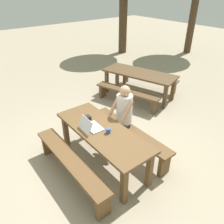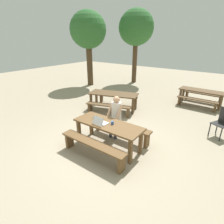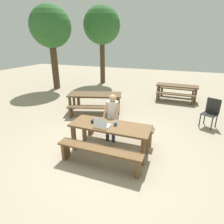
{
  "view_description": "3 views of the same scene",
  "coord_description": "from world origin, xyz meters",
  "px_view_note": "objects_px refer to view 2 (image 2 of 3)",
  "views": [
    {
      "loc": [
        2.58,
        -1.83,
        2.99
      ],
      "look_at": [
        -0.04,
        0.25,
        1.0
      ],
      "focal_mm": 35.59,
      "sensor_mm": 36.0,
      "label": 1
    },
    {
      "loc": [
        2.75,
        -3.54,
        2.96
      ],
      "look_at": [
        -0.04,
        0.25,
        1.0
      ],
      "focal_mm": 28.77,
      "sensor_mm": 36.0,
      "label": 2
    },
    {
      "loc": [
        1.54,
        -3.88,
        2.72
      ],
      "look_at": [
        -0.04,
        0.25,
        1.0
      ],
      "focal_mm": 29.82,
      "sensor_mm": 36.0,
      "label": 3
    }
  ],
  "objects_px": {
    "plastic_chair": "(223,122)",
    "tree_right": "(136,28)",
    "picnic_table_rear": "(201,93)",
    "small_pouch": "(96,118)",
    "picnic_table_mid": "(113,95)",
    "picnic_table_front": "(108,127)",
    "person_seated": "(116,114)",
    "laptop": "(100,122)",
    "coffee_mug": "(112,123)",
    "tree_rear": "(88,31)"
  },
  "relations": [
    {
      "from": "coffee_mug",
      "to": "person_seated",
      "type": "height_order",
      "value": "person_seated"
    },
    {
      "from": "plastic_chair",
      "to": "tree_rear",
      "type": "relative_size",
      "value": 0.21
    },
    {
      "from": "laptop",
      "to": "tree_right",
      "type": "distance_m",
      "value": 8.96
    },
    {
      "from": "person_seated",
      "to": "tree_rear",
      "type": "distance_m",
      "value": 7.51
    },
    {
      "from": "laptop",
      "to": "coffee_mug",
      "type": "height_order",
      "value": "laptop"
    },
    {
      "from": "picnic_table_front",
      "to": "small_pouch",
      "type": "relative_size",
      "value": 18.01
    },
    {
      "from": "plastic_chair",
      "to": "picnic_table_front",
      "type": "bearing_deg",
      "value": -107.65
    },
    {
      "from": "plastic_chair",
      "to": "tree_rear",
      "type": "height_order",
      "value": "tree_rear"
    },
    {
      "from": "picnic_table_mid",
      "to": "tree_right",
      "type": "xyz_separation_m",
      "value": [
        -1.93,
        5.16,
        2.9
      ]
    },
    {
      "from": "small_pouch",
      "to": "tree_right",
      "type": "relative_size",
      "value": 0.02
    },
    {
      "from": "picnic_table_front",
      "to": "small_pouch",
      "type": "height_order",
      "value": "small_pouch"
    },
    {
      "from": "laptop",
      "to": "picnic_table_rear",
      "type": "bearing_deg",
      "value": -101.58
    },
    {
      "from": "coffee_mug",
      "to": "picnic_table_mid",
      "type": "bearing_deg",
      "value": 125.48
    },
    {
      "from": "picnic_table_front",
      "to": "person_seated",
      "type": "xyz_separation_m",
      "value": [
        -0.18,
        0.63,
        0.15
      ]
    },
    {
      "from": "coffee_mug",
      "to": "tree_rear",
      "type": "distance_m",
      "value": 8.11
    },
    {
      "from": "small_pouch",
      "to": "plastic_chair",
      "type": "distance_m",
      "value": 3.99
    },
    {
      "from": "picnic_table_rear",
      "to": "plastic_chair",
      "type": "bearing_deg",
      "value": -64.85
    },
    {
      "from": "plastic_chair",
      "to": "tree_right",
      "type": "bearing_deg",
      "value": 166.74
    },
    {
      "from": "picnic_table_front",
      "to": "person_seated",
      "type": "distance_m",
      "value": 0.67
    },
    {
      "from": "picnic_table_mid",
      "to": "small_pouch",
      "type": "bearing_deg",
      "value": -82.11
    },
    {
      "from": "small_pouch",
      "to": "tree_rear",
      "type": "relative_size",
      "value": 0.02
    },
    {
      "from": "coffee_mug",
      "to": "picnic_table_front",
      "type": "bearing_deg",
      "value": -167.81
    },
    {
      "from": "picnic_table_mid",
      "to": "tree_right",
      "type": "bearing_deg",
      "value": 93.03
    },
    {
      "from": "picnic_table_mid",
      "to": "picnic_table_rear",
      "type": "xyz_separation_m",
      "value": [
        2.97,
        2.85,
        -0.03
      ]
    },
    {
      "from": "small_pouch",
      "to": "picnic_table_rear",
      "type": "xyz_separation_m",
      "value": [
        1.77,
        5.39,
        -0.19
      ]
    },
    {
      "from": "laptop",
      "to": "picnic_table_rear",
      "type": "relative_size",
      "value": 0.19
    },
    {
      "from": "tree_rear",
      "to": "tree_right",
      "type": "bearing_deg",
      "value": 51.23
    },
    {
      "from": "coffee_mug",
      "to": "person_seated",
      "type": "distance_m",
      "value": 0.68
    },
    {
      "from": "small_pouch",
      "to": "picnic_table_mid",
      "type": "bearing_deg",
      "value": 115.36
    },
    {
      "from": "coffee_mug",
      "to": "tree_right",
      "type": "relative_size",
      "value": 0.02
    },
    {
      "from": "picnic_table_front",
      "to": "picnic_table_mid",
      "type": "xyz_separation_m",
      "value": [
        -1.65,
        2.53,
        -0.01
      ]
    },
    {
      "from": "person_seated",
      "to": "plastic_chair",
      "type": "xyz_separation_m",
      "value": [
        2.72,
        1.99,
        -0.29
      ]
    },
    {
      "from": "laptop",
      "to": "coffee_mug",
      "type": "bearing_deg",
      "value": -145.65
    },
    {
      "from": "tree_rear",
      "to": "person_seated",
      "type": "bearing_deg",
      "value": -40.77
    },
    {
      "from": "tree_right",
      "to": "plastic_chair",
      "type": "bearing_deg",
      "value": -39.63
    },
    {
      "from": "picnic_table_front",
      "to": "picnic_table_mid",
      "type": "relative_size",
      "value": 0.9
    },
    {
      "from": "coffee_mug",
      "to": "laptop",
      "type": "bearing_deg",
      "value": -149.01
    },
    {
      "from": "picnic_table_front",
      "to": "person_seated",
      "type": "relative_size",
      "value": 1.5
    },
    {
      "from": "plastic_chair",
      "to": "tree_rear",
      "type": "xyz_separation_m",
      "value": [
        -8.07,
        2.62,
        2.84
      ]
    },
    {
      "from": "picnic_table_mid",
      "to": "picnic_table_front",
      "type": "bearing_deg",
      "value": -74.35
    },
    {
      "from": "picnic_table_mid",
      "to": "person_seated",
      "type": "bearing_deg",
      "value": -69.76
    },
    {
      "from": "laptop",
      "to": "plastic_chair",
      "type": "bearing_deg",
      "value": -130.81
    },
    {
      "from": "small_pouch",
      "to": "person_seated",
      "type": "xyz_separation_m",
      "value": [
        0.26,
        0.65,
        0.0
      ]
    },
    {
      "from": "coffee_mug",
      "to": "person_seated",
      "type": "relative_size",
      "value": 0.07
    },
    {
      "from": "laptop",
      "to": "picnic_table_mid",
      "type": "distance_m",
      "value": 3.06
    },
    {
      "from": "plastic_chair",
      "to": "tree_right",
      "type": "distance_m",
      "value": 8.49
    },
    {
      "from": "laptop",
      "to": "coffee_mug",
      "type": "xyz_separation_m",
      "value": [
        0.28,
        0.17,
        -0.01
      ]
    },
    {
      "from": "small_pouch",
      "to": "picnic_table_rear",
      "type": "height_order",
      "value": "small_pouch"
    },
    {
      "from": "picnic_table_front",
      "to": "laptop",
      "type": "distance_m",
      "value": 0.27
    },
    {
      "from": "laptop",
      "to": "person_seated",
      "type": "xyz_separation_m",
      "value": [
        -0.03,
        0.77,
        -0.02
      ]
    }
  ]
}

